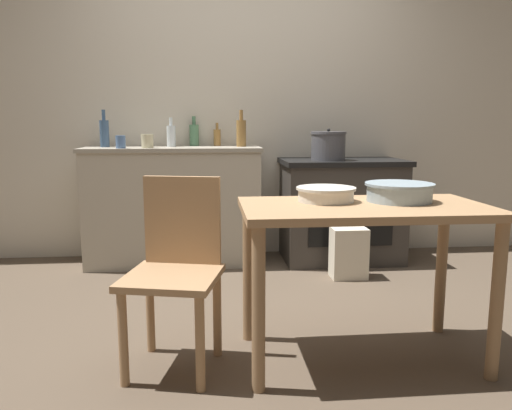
{
  "coord_description": "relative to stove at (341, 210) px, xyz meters",
  "views": [
    {
      "loc": [
        -0.3,
        -2.62,
        1.1
      ],
      "look_at": [
        0.0,
        0.43,
        0.6
      ],
      "focal_mm": 35.0,
      "sensor_mm": 36.0,
      "label": 1
    }
  ],
  "objects": [
    {
      "name": "ground_plane",
      "position": [
        -0.77,
        -1.26,
        -0.41
      ],
      "size": [
        14.0,
        14.0,
        0.0
      ],
      "primitive_type": "plane",
      "color": "brown"
    },
    {
      "name": "bottle_center",
      "position": [
        -0.8,
        0.08,
        0.62
      ],
      "size": [
        0.08,
        0.08,
        0.29
      ],
      "color": "olive",
      "rests_on": "counter_cabinet"
    },
    {
      "name": "mixing_bowl_large",
      "position": [
        -0.52,
        -1.6,
        0.36
      ],
      "size": [
        0.28,
        0.28,
        0.07
      ],
      "color": "silver",
      "rests_on": "work_table"
    },
    {
      "name": "bottle_far_left",
      "position": [
        -0.99,
        0.2,
        0.58
      ],
      "size": [
        0.06,
        0.06,
        0.19
      ],
      "color": "olive",
      "rests_on": "counter_cabinet"
    },
    {
      "name": "work_table",
      "position": [
        -0.36,
        -1.71,
        0.21
      ],
      "size": [
        1.11,
        0.61,
        0.73
      ],
      "color": "#A87F56",
      "rests_on": "ground_plane"
    },
    {
      "name": "bottle_mid_left",
      "position": [
        -1.17,
        0.23,
        0.6
      ],
      "size": [
        0.08,
        0.08,
        0.24
      ],
      "color": "#517F5B",
      "rests_on": "counter_cabinet"
    },
    {
      "name": "flour_sack",
      "position": [
        -0.07,
        -0.49,
        -0.23
      ],
      "size": [
        0.25,
        0.18,
        0.36
      ],
      "primitive_type": "cube",
      "color": "beige",
      "rests_on": "ground_plane"
    },
    {
      "name": "stock_pot",
      "position": [
        -0.14,
        -0.08,
        0.52
      ],
      "size": [
        0.27,
        0.27,
        0.24
      ],
      "color": "#4C4C51",
      "rests_on": "stove"
    },
    {
      "name": "counter_cabinet",
      "position": [
        -1.34,
        0.05,
        0.05
      ],
      "size": [
        1.36,
        0.52,
        0.92
      ],
      "color": "#B2A893",
      "rests_on": "ground_plane"
    },
    {
      "name": "mixing_bowl_small",
      "position": [
        -0.17,
        -1.63,
        0.37
      ],
      "size": [
        0.32,
        0.32,
        0.09
      ],
      "color": "#93A8B2",
      "rests_on": "work_table"
    },
    {
      "name": "bottle_left",
      "position": [
        -1.86,
        0.09,
        0.62
      ],
      "size": [
        0.07,
        0.07,
        0.28
      ],
      "color": "#3D5675",
      "rests_on": "counter_cabinet"
    },
    {
      "name": "cup_mid_right",
      "position": [
        -1.7,
        -0.13,
        0.55
      ],
      "size": [
        0.07,
        0.07,
        0.09
      ],
      "primitive_type": "cylinder",
      "color": "#4C6B99",
      "rests_on": "counter_cabinet"
    },
    {
      "name": "cup_center_right",
      "position": [
        -1.51,
        -0.1,
        0.56
      ],
      "size": [
        0.09,
        0.09,
        0.1
      ],
      "primitive_type": "cylinder",
      "color": "beige",
      "rests_on": "counter_cabinet"
    },
    {
      "name": "bottle_center_left",
      "position": [
        -1.35,
        0.09,
        0.59
      ],
      "size": [
        0.07,
        0.07,
        0.23
      ],
      "color": "silver",
      "rests_on": "counter_cabinet"
    },
    {
      "name": "stove",
      "position": [
        0.0,
        0.0,
        0.0
      ],
      "size": [
        0.96,
        0.62,
        0.82
      ],
      "color": "#38332D",
      "rests_on": "ground_plane"
    },
    {
      "name": "chair",
      "position": [
        -1.22,
        -1.68,
        0.05
      ],
      "size": [
        0.48,
        0.48,
        0.86
      ],
      "rotation": [
        0.0,
        0.0,
        -0.23
      ],
      "color": "#A87F56",
      "rests_on": "ground_plane"
    },
    {
      "name": "wall_back",
      "position": [
        -0.77,
        0.32,
        0.87
      ],
      "size": [
        8.0,
        0.07,
        2.55
      ],
      "color": "beige",
      "rests_on": "ground_plane"
    }
  ]
}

